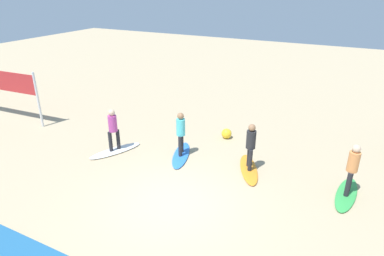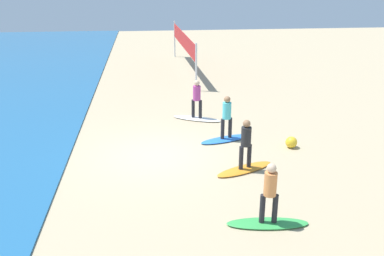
# 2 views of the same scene
# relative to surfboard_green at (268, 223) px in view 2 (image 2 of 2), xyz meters

# --- Properties ---
(ground_plane) EXTENTS (60.00, 60.00, 0.00)m
(ground_plane) POSITION_rel_surfboard_green_xyz_m (4.59, 2.72, -0.04)
(ground_plane) COLOR tan
(surfboard_green) EXTENTS (0.73, 2.14, 0.09)m
(surfboard_green) POSITION_rel_surfboard_green_xyz_m (0.00, 0.00, 0.00)
(surfboard_green) COLOR green
(surfboard_green) RESTS_ON ground
(surfer_green) EXTENTS (0.32, 0.46, 1.64)m
(surfer_green) POSITION_rel_surfboard_green_xyz_m (0.00, 0.00, 0.99)
(surfer_green) COLOR #232328
(surfer_green) RESTS_ON surfboard_green
(surfboard_orange) EXTENTS (1.39, 2.14, 0.09)m
(surfboard_orange) POSITION_rel_surfboard_green_xyz_m (3.13, -0.08, 0.00)
(surfboard_orange) COLOR orange
(surfboard_orange) RESTS_ON ground
(surfer_orange) EXTENTS (0.32, 0.43, 1.64)m
(surfer_orange) POSITION_rel_surfboard_green_xyz_m (3.13, -0.08, 0.99)
(surfer_orange) COLOR #232328
(surfer_orange) RESTS_ON surfboard_orange
(surfboard_blue) EXTENTS (1.21, 2.17, 0.09)m
(surfboard_blue) POSITION_rel_surfboard_green_xyz_m (5.72, 0.07, 0.00)
(surfboard_blue) COLOR blue
(surfboard_blue) RESTS_ON ground
(surfer_blue) EXTENTS (0.32, 0.44, 1.64)m
(surfer_blue) POSITION_rel_surfboard_green_xyz_m (5.72, 0.07, 0.99)
(surfer_blue) COLOR #232328
(surfer_blue) RESTS_ON surfboard_blue
(surfboard_white) EXTENTS (1.37, 2.15, 0.09)m
(surfboard_white) POSITION_rel_surfboard_green_xyz_m (8.14, 0.92, 0.00)
(surfboard_white) COLOR white
(surfboard_white) RESTS_ON ground
(surfer_white) EXTENTS (0.32, 0.43, 1.64)m
(surfer_white) POSITION_rel_surfboard_green_xyz_m (8.14, 0.92, 0.99)
(surfer_white) COLOR #232328
(surfer_white) RESTS_ON surfboard_white
(volleyball_net) EXTENTS (9.08, 0.65, 2.50)m
(volleyball_net) POSITION_rel_surfboard_green_xyz_m (17.11, 0.73, 1.74)
(volleyball_net) COLOR silver
(volleyball_net) RESTS_ON ground
(beach_ball) EXTENTS (0.42, 0.42, 0.42)m
(beach_ball) POSITION_rel_surfboard_green_xyz_m (4.79, -2.15, 0.17)
(beach_ball) COLOR yellow
(beach_ball) RESTS_ON ground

